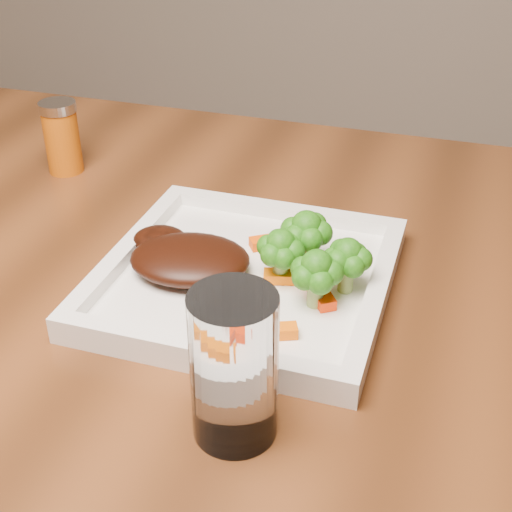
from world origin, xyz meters
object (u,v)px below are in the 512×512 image
(steak, at_px, (190,259))
(spice_shaker, at_px, (62,137))
(dining_table, at_px, (51,489))
(plate, at_px, (246,281))
(drinking_glass, at_px, (234,368))

(steak, distance_m, spice_shaker, 0.31)
(spice_shaker, bearing_deg, dining_table, -81.15)
(plate, relative_size, steak, 2.31)
(plate, bearing_deg, dining_table, -176.75)
(steak, bearing_deg, drinking_glass, -58.40)
(plate, relative_size, drinking_glass, 2.25)
(spice_shaker, xyz_separation_m, drinking_glass, (0.36, -0.36, 0.01))
(dining_table, xyz_separation_m, steak, (0.22, 0.01, 0.40))
(plate, height_order, steak, steak)
(drinking_glass, bearing_deg, steak, 121.60)
(steak, relative_size, drinking_glass, 0.97)
(dining_table, bearing_deg, steak, 1.52)
(dining_table, height_order, steak, steak)
(dining_table, relative_size, drinking_glass, 13.33)
(dining_table, relative_size, spice_shaker, 17.39)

